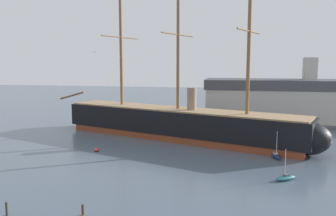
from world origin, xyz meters
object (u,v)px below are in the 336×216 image
at_px(sailboat_mid_right, 286,178).
at_px(dinghy_distant_centre, 193,123).
at_px(dinghy_alongside_bow, 97,149).
at_px(mooring_piling_nearest, 83,210).
at_px(dockside_warehouse_right, 298,102).
at_px(seagull_in_flight, 94,52).
at_px(mooring_piling_right_pair, 7,209).
at_px(dinghy_far_right, 327,139).
at_px(tall_ship, 178,123).
at_px(sailboat_alongside_stern, 276,156).

distance_m(sailboat_mid_right, dinghy_distant_centre, 44.07).
xyz_separation_m(dinghy_alongside_bow, mooring_piling_nearest, (9.38, -25.79, 0.36)).
height_order(dinghy_alongside_bow, dockside_warehouse_right, dockside_warehouse_right).
distance_m(dinghy_alongside_bow, seagull_in_flight, 22.02).
distance_m(dinghy_alongside_bow, mooring_piling_right_pair, 27.46).
xyz_separation_m(mooring_piling_right_pair, seagull_in_flight, (3.84, 15.01, 16.91)).
height_order(dinghy_far_right, mooring_piling_right_pair, mooring_piling_right_pair).
bearing_deg(dinghy_distant_centre, tall_ship, -93.30).
xyz_separation_m(tall_ship, sailboat_alongside_stern, (18.93, -11.49, -3.03)).
xyz_separation_m(sailboat_mid_right, mooring_piling_nearest, (-22.59, -15.80, 0.23)).
height_order(dinghy_alongside_bow, mooring_piling_right_pair, mooring_piling_right_pair).
relative_size(sailboat_alongside_stern, dinghy_far_right, 1.94).
bearing_deg(dockside_warehouse_right, dinghy_far_right, -82.57).
distance_m(sailboat_mid_right, seagull_in_flight, 31.85).
bearing_deg(dinghy_alongside_bow, dinghy_distant_centre, 65.23).
bearing_deg(dinghy_far_right, tall_ship, -171.92).
bearing_deg(tall_ship, seagull_in_flight, -106.76).
bearing_deg(dinghy_distant_centre, mooring_piling_nearest, -94.66).
height_order(tall_ship, dinghy_distant_centre, tall_ship).
distance_m(dinghy_distant_centre, mooring_piling_right_pair, 58.98).
height_order(sailboat_alongside_stern, dinghy_distant_centre, sailboat_alongside_stern).
relative_size(mooring_piling_nearest, mooring_piling_right_pair, 0.83).
distance_m(tall_ship, mooring_piling_right_pair, 42.06).
relative_size(sailboat_mid_right, seagull_in_flight, 4.54).
relative_size(tall_ship, dinghy_distant_centre, 21.55).
bearing_deg(tall_ship, sailboat_mid_right, -50.35).
relative_size(tall_ship, dockside_warehouse_right, 1.19).
distance_m(mooring_piling_nearest, mooring_piling_right_pair, 8.07).
bearing_deg(dinghy_alongside_bow, mooring_piling_nearest, -70.01).
bearing_deg(mooring_piling_nearest, dinghy_alongside_bow, 109.99).
relative_size(sailboat_mid_right, dinghy_alongside_bow, 1.98).
relative_size(tall_ship, mooring_piling_nearest, 51.69).
bearing_deg(sailboat_alongside_stern, dinghy_far_right, 53.28).
relative_size(dinghy_distant_centre, dockside_warehouse_right, 0.06).
relative_size(dinghy_alongside_bow, mooring_piling_right_pair, 1.52).
distance_m(mooring_piling_nearest, dockside_warehouse_right, 71.32).
bearing_deg(dinghy_alongside_bow, tall_ship, 45.03).
distance_m(dinghy_distant_centre, dockside_warehouse_right, 28.67).
height_order(tall_ship, mooring_piling_right_pair, tall_ship).
bearing_deg(dinghy_distant_centre, seagull_in_flight, -101.45).
relative_size(dinghy_alongside_bow, seagull_in_flight, 2.29).
bearing_deg(mooring_piling_right_pair, dinghy_alongside_bow, 93.08).
bearing_deg(sailboat_mid_right, seagull_in_flight, -174.83).
xyz_separation_m(sailboat_mid_right, dinghy_alongside_bow, (-31.97, 9.98, -0.13)).
xyz_separation_m(dinghy_distant_centre, mooring_piling_nearest, (-4.57, -56.02, 0.27)).
xyz_separation_m(tall_ship, dinghy_distant_centre, (1.00, 17.27, -3.08)).
distance_m(sailboat_mid_right, mooring_piling_right_pair, 35.13).
bearing_deg(dockside_warehouse_right, mooring_piling_right_pair, -121.19).
relative_size(dinghy_distant_centre, mooring_piling_right_pair, 1.98).
bearing_deg(mooring_piling_right_pair, tall_ship, 74.13).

